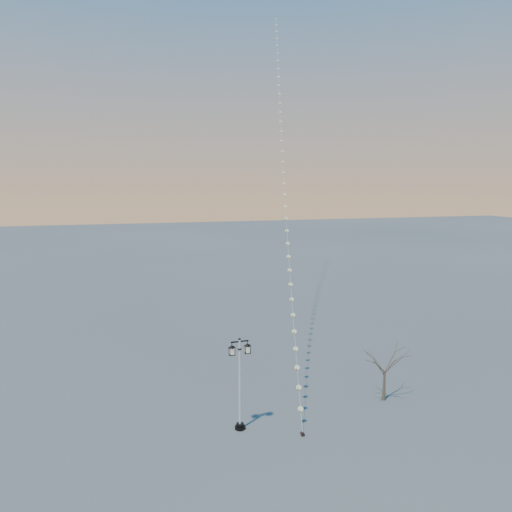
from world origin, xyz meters
name	(u,v)px	position (x,y,z in m)	size (l,w,h in m)	color
ground	(286,433)	(0.00, 0.00, 0.00)	(300.00, 300.00, 0.00)	#585A59
street_lamp	(240,379)	(-2.46, 1.23, 3.14)	(1.44, 0.63, 5.67)	black
bare_tree	(385,363)	(7.81, 2.25, 2.61)	(2.26, 2.26, 3.76)	brown
kite_train	(283,135)	(7.54, 22.96, 19.50)	(13.95, 47.50, 39.16)	black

